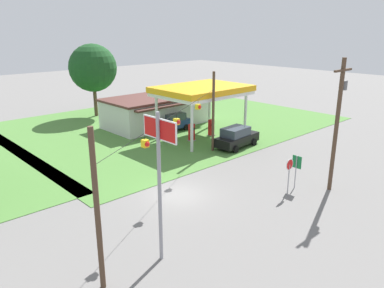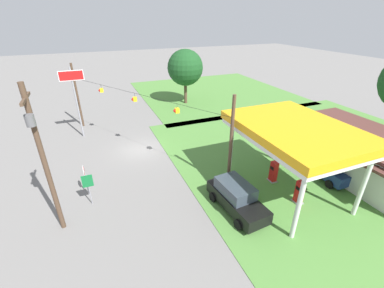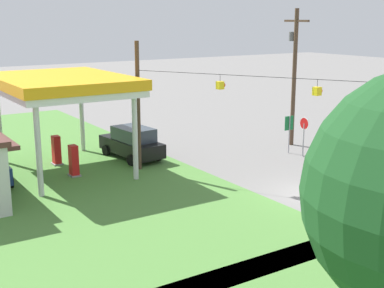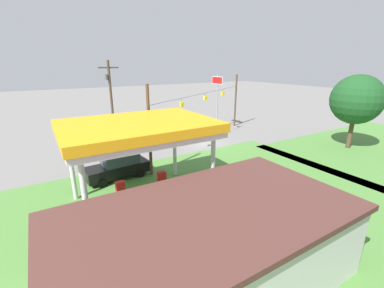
{
  "view_description": "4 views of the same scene",
  "coord_description": "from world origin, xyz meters",
  "px_view_note": "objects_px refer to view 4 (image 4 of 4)",
  "views": [
    {
      "loc": [
        -15.12,
        -17.74,
        10.83
      ],
      "look_at": [
        3.87,
        2.71,
        2.18
      ],
      "focal_mm": 35.0,
      "sensor_mm": 36.0,
      "label": 1
    },
    {
      "loc": [
        22.56,
        -3.66,
        11.88
      ],
      "look_at": [
        3.73,
        4.01,
        1.59
      ],
      "focal_mm": 24.0,
      "sensor_mm": 36.0,
      "label": 2
    },
    {
      "loc": [
        -17.72,
        18.5,
        8.48
      ],
      "look_at": [
        4.96,
        3.77,
        2.07
      ],
      "focal_mm": 50.0,
      "sensor_mm": 36.0,
      "label": 3
    },
    {
      "loc": [
        15.73,
        23.2,
        8.69
      ],
      "look_at": [
        3.55,
        3.06,
        1.3
      ],
      "focal_mm": 24.0,
      "sensor_mm": 36.0,
      "label": 4
    }
  ],
  "objects_px": {
    "car_at_pumps_rear": "(177,220)",
    "stop_sign_overhead": "(217,91)",
    "route_sign": "(132,127)",
    "gas_station_canopy": "(138,130)",
    "fuel_pump_far": "(121,195)",
    "tree_west_verge": "(357,100)",
    "fuel_pump_near": "(162,185)",
    "stop_sign_roadside": "(141,125)",
    "gas_station_store": "(208,246)",
    "utility_pole_main": "(111,97)",
    "car_at_pumps_front": "(118,166)"
  },
  "relations": [
    {
      "from": "route_sign",
      "to": "utility_pole_main",
      "type": "bearing_deg",
      "value": -47.2
    },
    {
      "from": "car_at_pumps_rear",
      "to": "tree_west_verge",
      "type": "bearing_deg",
      "value": 9.88
    },
    {
      "from": "gas_station_store",
      "to": "stop_sign_roadside",
      "type": "height_order",
      "value": "gas_station_store"
    },
    {
      "from": "car_at_pumps_rear",
      "to": "utility_pole_main",
      "type": "height_order",
      "value": "utility_pole_main"
    },
    {
      "from": "fuel_pump_near",
      "to": "stop_sign_roadside",
      "type": "distance_m",
      "value": 14.11
    },
    {
      "from": "fuel_pump_near",
      "to": "utility_pole_main",
      "type": "height_order",
      "value": "utility_pole_main"
    },
    {
      "from": "fuel_pump_near",
      "to": "fuel_pump_far",
      "type": "relative_size",
      "value": 1.0
    },
    {
      "from": "car_at_pumps_front",
      "to": "car_at_pumps_rear",
      "type": "xyz_separation_m",
      "value": [
        -0.52,
        8.8,
        -0.01
      ]
    },
    {
      "from": "gas_station_canopy",
      "to": "tree_west_verge",
      "type": "xyz_separation_m",
      "value": [
        -22.89,
        0.82,
        0.32
      ]
    },
    {
      "from": "car_at_pumps_rear",
      "to": "stop_sign_overhead",
      "type": "relative_size",
      "value": 0.56
    },
    {
      "from": "fuel_pump_far",
      "to": "tree_west_verge",
      "type": "xyz_separation_m",
      "value": [
        -24.29,
        0.82,
        4.34
      ]
    },
    {
      "from": "gas_station_canopy",
      "to": "car_at_pumps_front",
      "type": "height_order",
      "value": "gas_station_canopy"
    },
    {
      "from": "gas_station_canopy",
      "to": "route_sign",
      "type": "xyz_separation_m",
      "value": [
        -3.88,
        -13.43,
        -3.15
      ]
    },
    {
      "from": "car_at_pumps_rear",
      "to": "utility_pole_main",
      "type": "xyz_separation_m",
      "value": [
        -2.03,
        -19.61,
        4.09
      ]
    },
    {
      "from": "gas_station_store",
      "to": "route_sign",
      "type": "height_order",
      "value": "gas_station_store"
    },
    {
      "from": "gas_station_canopy",
      "to": "stop_sign_overhead",
      "type": "height_order",
      "value": "stop_sign_overhead"
    },
    {
      "from": "fuel_pump_near",
      "to": "fuel_pump_far",
      "type": "bearing_deg",
      "value": 0.0
    },
    {
      "from": "gas_station_canopy",
      "to": "fuel_pump_far",
      "type": "height_order",
      "value": "gas_station_canopy"
    },
    {
      "from": "gas_station_canopy",
      "to": "utility_pole_main",
      "type": "xyz_separation_m",
      "value": [
        -2.24,
        -15.21,
        0.22
      ]
    },
    {
      "from": "route_sign",
      "to": "stop_sign_overhead",
      "type": "bearing_deg",
      "value": -178.85
    },
    {
      "from": "gas_station_store",
      "to": "stop_sign_roadside",
      "type": "relative_size",
      "value": 4.72
    },
    {
      "from": "gas_station_store",
      "to": "route_sign",
      "type": "distance_m",
      "value": 21.33
    },
    {
      "from": "stop_sign_roadside",
      "to": "utility_pole_main",
      "type": "xyz_separation_m",
      "value": [
        2.8,
        -1.61,
        3.27
      ]
    },
    {
      "from": "gas_station_canopy",
      "to": "gas_station_store",
      "type": "xyz_separation_m",
      "value": [
        0.03,
        7.54,
        -3.16
      ]
    },
    {
      "from": "fuel_pump_near",
      "to": "utility_pole_main",
      "type": "bearing_deg",
      "value": -93.16
    },
    {
      "from": "fuel_pump_near",
      "to": "car_at_pumps_front",
      "type": "bearing_deg",
      "value": -68.69
    },
    {
      "from": "gas_station_store",
      "to": "car_at_pumps_rear",
      "type": "xyz_separation_m",
      "value": [
        -0.23,
        -3.14,
        -0.71
      ]
    },
    {
      "from": "route_sign",
      "to": "fuel_pump_far",
      "type": "bearing_deg",
      "value": 68.52
    },
    {
      "from": "stop_sign_overhead",
      "to": "utility_pole_main",
      "type": "height_order",
      "value": "utility_pole_main"
    },
    {
      "from": "stop_sign_roadside",
      "to": "tree_west_verge",
      "type": "relative_size",
      "value": 0.32
    },
    {
      "from": "car_at_pumps_rear",
      "to": "stop_sign_overhead",
      "type": "height_order",
      "value": "stop_sign_overhead"
    },
    {
      "from": "stop_sign_roadside",
      "to": "tree_west_verge",
      "type": "xyz_separation_m",
      "value": [
        -17.86,
        14.42,
        3.37
      ]
    },
    {
      "from": "fuel_pump_far",
      "to": "car_at_pumps_rear",
      "type": "xyz_separation_m",
      "value": [
        -1.61,
        4.4,
        0.15
      ]
    },
    {
      "from": "utility_pole_main",
      "to": "gas_station_canopy",
      "type": "bearing_deg",
      "value": 81.63
    },
    {
      "from": "tree_west_verge",
      "to": "gas_station_canopy",
      "type": "bearing_deg",
      "value": -2.06
    },
    {
      "from": "stop_sign_roadside",
      "to": "route_sign",
      "type": "distance_m",
      "value": 1.17
    },
    {
      "from": "route_sign",
      "to": "fuel_pump_near",
      "type": "bearing_deg",
      "value": 79.52
    },
    {
      "from": "car_at_pumps_rear",
      "to": "tree_west_verge",
      "type": "distance_m",
      "value": 23.35
    },
    {
      "from": "gas_station_canopy",
      "to": "gas_station_store",
      "type": "height_order",
      "value": "gas_station_canopy"
    },
    {
      "from": "fuel_pump_far",
      "to": "stop_sign_overhead",
      "type": "relative_size",
      "value": 0.24
    },
    {
      "from": "fuel_pump_near",
      "to": "route_sign",
      "type": "distance_m",
      "value": 13.69
    },
    {
      "from": "car_at_pumps_front",
      "to": "tree_west_verge",
      "type": "xyz_separation_m",
      "value": [
        -23.21,
        5.23,
        4.18
      ]
    },
    {
      "from": "stop_sign_overhead",
      "to": "route_sign",
      "type": "distance_m",
      "value": 12.65
    },
    {
      "from": "gas_station_canopy",
      "to": "fuel_pump_near",
      "type": "xyz_separation_m",
      "value": [
        -1.4,
        -0.0,
        -4.03
      ]
    },
    {
      "from": "stop_sign_overhead",
      "to": "route_sign",
      "type": "xyz_separation_m",
      "value": [
        12.16,
        0.24,
        -3.5
      ]
    },
    {
      "from": "gas_station_canopy",
      "to": "tree_west_verge",
      "type": "bearing_deg",
      "value": 177.94
    },
    {
      "from": "fuel_pump_far",
      "to": "route_sign",
      "type": "height_order",
      "value": "route_sign"
    },
    {
      "from": "gas_station_canopy",
      "to": "fuel_pump_far",
      "type": "xyz_separation_m",
      "value": [
        1.4,
        -0.0,
        -4.03
      ]
    },
    {
      "from": "car_at_pumps_front",
      "to": "route_sign",
      "type": "relative_size",
      "value": 2.08
    },
    {
      "from": "fuel_pump_near",
      "to": "stop_sign_roadside",
      "type": "xyz_separation_m",
      "value": [
        -3.63,
        -13.6,
        0.98
      ]
    }
  ]
}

